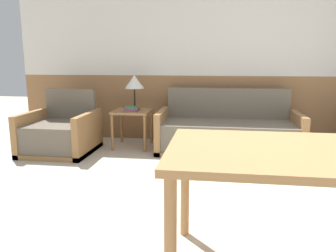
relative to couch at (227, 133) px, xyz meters
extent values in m
plane|color=beige|center=(0.41, -2.04, -0.25)|extent=(16.00, 16.00, 0.00)
cube|color=#996B42|center=(0.41, 0.59, 0.24)|extent=(7.20, 0.06, 0.99)
cube|color=silver|center=(0.41, 0.59, 1.59)|extent=(7.20, 0.06, 1.71)
cube|color=#9E7042|center=(0.00, -0.03, -0.22)|extent=(1.85, 0.81, 0.06)
cube|color=#6B6051|center=(0.00, -0.05, -0.02)|extent=(1.69, 0.73, 0.34)
cube|color=#6B6051|center=(0.00, 0.33, 0.36)|extent=(1.69, 0.10, 0.42)
cube|color=#9E7042|center=(-0.89, -0.03, 0.02)|extent=(0.08, 0.81, 0.54)
cube|color=#9E7042|center=(0.89, -0.03, 0.02)|extent=(0.08, 0.81, 0.54)
cube|color=#9E7042|center=(-2.20, -0.36, -0.22)|extent=(0.87, 0.87, 0.06)
cube|color=#6B6051|center=(-2.20, -0.38, -0.02)|extent=(0.71, 0.79, 0.34)
cube|color=#6B6051|center=(-2.20, 0.02, 0.36)|extent=(0.71, 0.10, 0.41)
cube|color=#9E7042|center=(-2.60, -0.36, 0.02)|extent=(0.08, 0.87, 0.54)
cube|color=#9E7042|center=(-1.81, -0.36, 0.02)|extent=(0.08, 0.87, 0.54)
cube|color=#9E7042|center=(-1.32, 0.05, 0.26)|extent=(0.51, 0.51, 0.03)
cylinder|color=#9E7042|center=(-1.55, -0.18, 0.00)|extent=(0.04, 0.04, 0.49)
cylinder|color=#9E7042|center=(-1.09, -0.18, 0.00)|extent=(0.04, 0.04, 0.49)
cylinder|color=#9E7042|center=(-1.55, 0.27, 0.00)|extent=(0.04, 0.04, 0.49)
cylinder|color=#9E7042|center=(-1.09, 0.27, 0.00)|extent=(0.04, 0.04, 0.49)
cylinder|color=black|center=(-1.30, 0.14, 0.28)|extent=(0.15, 0.15, 0.02)
cylinder|color=black|center=(-1.30, 0.14, 0.43)|extent=(0.02, 0.02, 0.28)
cone|color=silver|center=(-1.30, 0.14, 0.67)|extent=(0.27, 0.27, 0.19)
cube|color=#994C84|center=(-1.31, -0.04, 0.29)|extent=(0.19, 0.17, 0.03)
cube|color=#994C84|center=(-1.30, -0.04, 0.31)|extent=(0.19, 0.15, 0.02)
cube|color=#2D7F3D|center=(-1.30, -0.05, 0.33)|extent=(0.18, 0.13, 0.02)
cube|color=#B27F4C|center=(0.41, -2.61, 0.48)|extent=(1.68, 0.87, 0.04)
cylinder|color=#B27F4C|center=(-0.37, -2.98, 0.10)|extent=(0.06, 0.06, 0.71)
cylinder|color=#B27F4C|center=(-0.37, -2.24, 0.10)|extent=(0.06, 0.06, 0.71)
camera|label=1|loc=(-0.18, -4.36, 0.95)|focal=35.00mm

